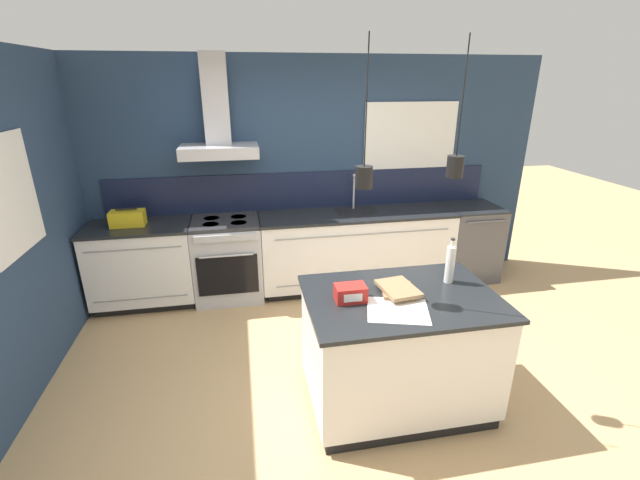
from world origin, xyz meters
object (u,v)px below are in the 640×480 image
at_px(oven_range, 228,259).
at_px(book_stack, 398,289).
at_px(yellow_toolbox, 128,218).
at_px(red_supply_box, 350,293).
at_px(bottle_on_island, 450,264).
at_px(dishwasher, 468,242).

bearing_deg(oven_range, book_stack, -57.19).
bearing_deg(yellow_toolbox, red_supply_box, -46.59).
height_order(oven_range, yellow_toolbox, yellow_toolbox).
bearing_deg(book_stack, oven_range, 122.81).
height_order(book_stack, yellow_toolbox, yellow_toolbox).
bearing_deg(bottle_on_island, red_supply_box, -170.06).
bearing_deg(bottle_on_island, yellow_toolbox, 145.44).
distance_m(oven_range, bottle_on_island, 2.57).
bearing_deg(yellow_toolbox, bottle_on_island, -34.56).
height_order(book_stack, red_supply_box, red_supply_box).
bearing_deg(oven_range, red_supply_box, -65.71).
relative_size(bottle_on_island, yellow_toolbox, 1.03).
bearing_deg(red_supply_box, bottle_on_island, 9.94).
relative_size(dishwasher, book_stack, 2.64).
bearing_deg(oven_range, bottle_on_island, -47.37).
relative_size(bottle_on_island, book_stack, 1.02).
xyz_separation_m(dishwasher, red_supply_box, (-2.03, -1.98, 0.51)).
xyz_separation_m(oven_range, bottle_on_island, (1.69, -1.83, 0.60)).
relative_size(oven_range, yellow_toolbox, 2.68).
distance_m(bottle_on_island, book_stack, 0.47).
distance_m(book_stack, yellow_toolbox, 2.96).
height_order(dishwasher, bottle_on_island, bottle_on_island).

